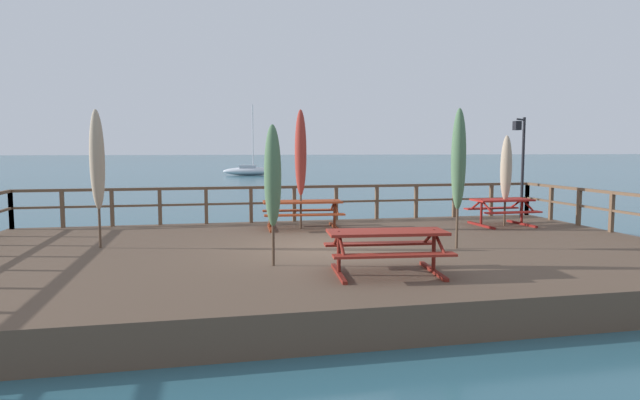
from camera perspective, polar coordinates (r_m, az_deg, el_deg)
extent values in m
plane|color=#2D5B6B|center=(12.21, 0.68, -7.90)|extent=(600.00, 600.00, 0.00)
cube|color=brown|center=(12.14, 0.68, -6.47)|extent=(16.02, 9.30, 0.62)
cube|color=brown|center=(16.35, -2.74, 1.38)|extent=(15.72, 0.09, 0.08)
cube|color=brown|center=(16.39, -2.73, -0.27)|extent=(15.72, 0.07, 0.06)
cube|color=brown|center=(17.02, -29.85, -0.94)|extent=(0.10, 0.10, 1.05)
cube|color=brown|center=(16.66, -25.56, -0.87)|extent=(0.10, 0.10, 1.05)
cube|color=brown|center=(16.40, -21.11, -0.80)|extent=(0.10, 0.10, 1.05)
cube|color=brown|center=(16.24, -16.55, -0.72)|extent=(0.10, 0.10, 1.05)
cube|color=brown|center=(16.19, -11.93, -0.63)|extent=(0.10, 0.10, 1.05)
cube|color=brown|center=(16.24, -7.30, -0.54)|extent=(0.10, 0.10, 1.05)
cube|color=brown|center=(16.39, -2.73, -0.45)|extent=(0.10, 0.10, 1.05)
cube|color=brown|center=(16.65, 1.72, -0.36)|extent=(0.10, 0.10, 1.05)
cube|color=brown|center=(17.00, 6.02, -0.27)|extent=(0.10, 0.10, 1.05)
cube|color=brown|center=(17.45, 10.11, -0.18)|extent=(0.10, 0.10, 1.05)
cube|color=brown|center=(17.98, 13.99, -0.09)|extent=(0.10, 0.10, 1.05)
cube|color=brown|center=(18.58, 17.63, -0.01)|extent=(0.10, 0.10, 1.05)
cube|color=brown|center=(19.26, 21.02, 0.06)|extent=(0.10, 0.10, 1.05)
cube|color=brown|center=(17.02, -29.85, -0.94)|extent=(0.10, 0.10, 1.05)
cube|color=brown|center=(15.65, 30.04, 0.50)|extent=(0.09, 9.00, 0.08)
cube|color=brown|center=(15.69, 29.96, -1.22)|extent=(0.07, 9.00, 0.06)
cube|color=brown|center=(16.18, 28.44, -1.16)|extent=(0.10, 0.10, 1.05)
cube|color=brown|center=(17.17, 25.67, -0.71)|extent=(0.10, 0.10, 1.05)
cube|color=brown|center=(18.20, 23.21, -0.30)|extent=(0.10, 0.10, 1.05)
cube|color=brown|center=(19.26, 21.02, 0.06)|extent=(0.10, 0.10, 1.05)
cube|color=maroon|center=(16.33, 18.69, 0.01)|extent=(1.70, 0.82, 0.05)
cube|color=maroon|center=(15.90, 19.74, -1.25)|extent=(1.68, 0.34, 0.04)
cube|color=maroon|center=(16.83, 17.63, -0.83)|extent=(1.68, 0.34, 0.04)
cube|color=maroon|center=(16.07, 16.64, -2.56)|extent=(0.13, 1.40, 0.06)
cylinder|color=maroon|center=(16.03, 16.67, -1.36)|extent=(0.07, 0.07, 0.74)
cylinder|color=maroon|center=(15.76, 17.21, -0.67)|extent=(0.08, 0.63, 0.37)
cylinder|color=maroon|center=(16.24, 16.19, -0.48)|extent=(0.08, 0.63, 0.37)
cube|color=maroon|center=(16.77, 20.51, -2.35)|extent=(0.13, 1.40, 0.06)
cylinder|color=maroon|center=(16.73, 20.55, -1.20)|extent=(0.07, 0.07, 0.74)
cylinder|color=maroon|center=(16.48, 21.12, -0.54)|extent=(0.08, 0.63, 0.37)
cylinder|color=maroon|center=(16.94, 20.04, -0.36)|extent=(0.08, 0.63, 0.37)
cube|color=#993819|center=(14.92, -1.87, -0.19)|extent=(2.20, 0.90, 0.05)
cube|color=#993819|center=(14.39, -1.62, -1.59)|extent=(2.17, 0.42, 0.04)
cube|color=#993819|center=(15.50, -2.10, -1.09)|extent=(2.17, 0.42, 0.04)
cube|color=maroon|center=(14.93, -5.30, -2.95)|extent=(0.17, 1.40, 0.06)
cylinder|color=maroon|center=(14.88, -5.31, -1.65)|extent=(0.07, 0.07, 0.74)
cylinder|color=maroon|center=(14.58, -5.26, -0.93)|extent=(0.10, 0.63, 0.37)
cylinder|color=maroon|center=(15.14, -5.38, -0.70)|extent=(0.10, 0.63, 0.37)
cube|color=maroon|center=(15.13, 1.53, -2.82)|extent=(0.17, 1.40, 0.06)
cylinder|color=maroon|center=(15.08, 1.54, -1.54)|extent=(0.07, 0.07, 0.74)
cylinder|color=maroon|center=(14.78, 1.72, -0.82)|extent=(0.10, 0.63, 0.37)
cylinder|color=maroon|center=(15.33, 1.36, -0.60)|extent=(0.10, 0.63, 0.37)
cube|color=maroon|center=(9.49, 7.09, -3.39)|extent=(2.12, 0.95, 0.05)
cube|color=maroon|center=(9.00, 7.91, -5.81)|extent=(2.07, 0.47, 0.04)
cube|color=maroon|center=(10.07, 6.32, -4.60)|extent=(2.07, 0.47, 0.04)
cube|color=maroon|center=(9.46, 1.99, -7.76)|extent=(0.21, 1.40, 0.06)
cylinder|color=maroon|center=(9.39, 2.00, -5.74)|extent=(0.07, 0.07, 0.74)
cylinder|color=maroon|center=(9.08, 2.26, -4.71)|extent=(0.11, 0.63, 0.37)
cylinder|color=maroon|center=(9.62, 1.75, -4.13)|extent=(0.11, 0.63, 0.37)
cube|color=maroon|center=(9.85, 11.88, -7.35)|extent=(0.21, 1.40, 0.06)
cylinder|color=maroon|center=(9.78, 11.92, -5.40)|extent=(0.07, 0.07, 0.74)
cylinder|color=maroon|center=(9.48, 12.48, -4.40)|extent=(0.11, 0.63, 0.37)
cylinder|color=maroon|center=(10.00, 11.44, -3.87)|extent=(0.11, 0.63, 0.37)
cylinder|color=#4C3828|center=(16.26, 19.01, 1.68)|extent=(0.06, 0.06, 2.44)
ellipsoid|color=tan|center=(16.24, 19.06, 3.20)|extent=(0.32, 0.32, 1.86)
cylinder|color=#685B4C|center=(16.24, 19.04, 2.71)|extent=(0.21, 0.21, 0.05)
cone|color=#4C3828|center=(16.23, 19.15, 6.24)|extent=(0.10, 0.10, 0.14)
cylinder|color=#4C3828|center=(14.80, -2.05, 2.89)|extent=(0.06, 0.06, 3.09)
ellipsoid|color=#A33328|center=(14.79, -2.06, 5.01)|extent=(0.32, 0.32, 2.35)
cylinder|color=maroon|center=(14.79, -2.06, 4.33)|extent=(0.21, 0.21, 0.05)
cone|color=#4C3828|center=(14.82, -2.07, 9.14)|extent=(0.10, 0.10, 0.14)
cylinder|color=#4C3828|center=(12.17, 14.37, 1.78)|extent=(0.06, 0.06, 2.91)
ellipsoid|color=#4C704C|center=(12.15, 14.43, 4.20)|extent=(0.32, 0.32, 2.21)
cylinder|color=#2D432D|center=(12.15, 14.41, 3.42)|extent=(0.21, 0.21, 0.05)
cone|color=#4C3828|center=(12.17, 14.54, 8.95)|extent=(0.10, 0.10, 0.14)
cylinder|color=#4C3828|center=(10.07, -5.00, 0.05)|extent=(0.06, 0.06, 2.50)
ellipsoid|color=#4C704C|center=(10.04, -5.02, 2.56)|extent=(0.32, 0.32, 1.90)
cylinder|color=#2D432D|center=(10.04, -5.01, 1.75)|extent=(0.21, 0.21, 0.05)
cone|color=#4C3828|center=(10.03, -5.06, 7.57)|extent=(0.10, 0.10, 0.14)
cylinder|color=#4C3828|center=(12.81, -22.40, 1.67)|extent=(0.06, 0.06, 2.89)
ellipsoid|color=tan|center=(12.79, -22.48, 3.96)|extent=(0.32, 0.32, 2.20)
cylinder|color=#685B4C|center=(12.79, -22.45, 3.22)|extent=(0.21, 0.21, 0.05)
cone|color=#4C3828|center=(12.81, -22.64, 8.44)|extent=(0.10, 0.10, 0.14)
cylinder|color=black|center=(18.44, 20.62, 3.20)|extent=(0.09, 0.09, 3.20)
cylinder|color=black|center=(18.20, 20.45, 7.98)|extent=(0.48, 0.37, 0.06)
cube|color=black|center=(17.94, 20.10, 7.39)|extent=(0.20, 0.20, 0.28)
sphere|color=#F4E08C|center=(17.94, 20.10, 7.39)|extent=(0.14, 0.14, 0.14)
ellipsoid|color=silver|center=(60.06, -7.36, 3.03)|extent=(6.14, 2.31, 0.90)
cube|color=silver|center=(60.06, -7.65, 3.50)|extent=(1.91, 1.28, 0.36)
cylinder|color=silver|center=(60.03, -7.11, 6.63)|extent=(0.10, 0.10, 7.00)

